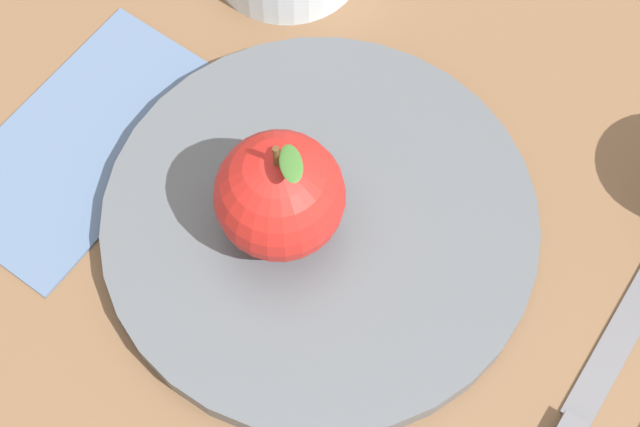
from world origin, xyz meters
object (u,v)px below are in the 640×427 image
at_px(dinner_plate, 320,221).
at_px(linen_napkin, 85,142).
at_px(apple, 280,196).
at_px(knife, 574,422).

height_order(dinner_plate, linen_napkin, dinner_plate).
bearing_deg(dinner_plate, apple, -127.71).
bearing_deg(linen_napkin, apple, 11.94).
xyz_separation_m(knife, linen_napkin, (-0.34, -0.04, -0.00)).
height_order(dinner_plate, apple, apple).
xyz_separation_m(apple, knife, (0.20, 0.01, -0.05)).
bearing_deg(linen_napkin, knife, 7.22).
xyz_separation_m(dinner_plate, knife, (0.19, -0.00, -0.01)).
bearing_deg(knife, linen_napkin, -172.78).
xyz_separation_m(dinner_plate, linen_napkin, (-0.15, -0.05, -0.01)).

